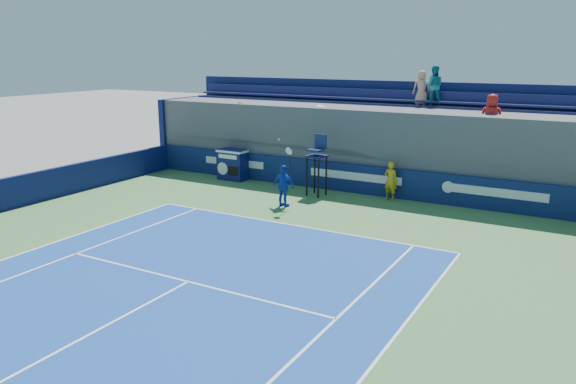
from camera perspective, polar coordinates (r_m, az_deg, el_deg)
The scene contains 6 objects.
ball_person at distance 22.26m, azimuth 10.40°, elevation 1.13°, with size 0.56×0.36×1.52m, color gold.
back_hoarding at distance 23.21m, azimuth 6.86°, elevation 1.35°, with size 20.40×0.21×1.20m.
match_clock at distance 25.56m, azimuth -5.67°, elevation 2.88°, with size 1.34×0.76×1.40m.
umpire_chair at distance 22.45m, azimuth 2.98°, elevation 3.42°, with size 0.78×0.78×2.48m.
tennis_player at distance 20.89m, azimuth -0.43°, elevation 0.63°, with size 0.97×0.51×2.57m.
stadium_seating at distance 24.85m, azimuth 8.82°, elevation 5.05°, with size 21.00×4.05×5.12m.
Camera 1 is at (8.72, -3.81, 5.64)m, focal length 35.00 mm.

